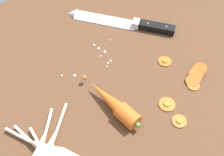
{
  "coord_description": "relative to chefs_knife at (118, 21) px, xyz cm",
  "views": [
    {
      "loc": [
        -21.78,
        -38.78,
        59.65
      ],
      "look_at": [
        0.0,
        -2.0,
        1.5
      ],
      "focal_mm": 44.13,
      "sensor_mm": 36.0,
      "label": 1
    }
  ],
  "objects": [
    {
      "name": "carrot_slice_stray_mid",
      "position": [
        -4.97,
        -31.87,
        -0.29
      ],
      "size": [
        4.15,
        4.15,
        0.7
      ],
      "color": "#D6601E",
      "rests_on": "ground_plane"
    },
    {
      "name": "parsnip_front",
      "position": [
        -34.77,
        -29.5,
        1.33
      ],
      "size": [
        12.37,
        17.79,
        4.0
      ],
      "color": "beige",
      "rests_on": "ground_plane"
    },
    {
      "name": "ground_plane",
      "position": [
        -13.16,
        -16.62,
        -2.65
      ],
      "size": [
        120.0,
        90.0,
        4.0
      ],
      "primitive_type": "cube",
      "color": "brown"
    },
    {
      "name": "whole_carrot",
      "position": [
        -16.95,
        -25.99,
        1.45
      ],
      "size": [
        7.7,
        19.81,
        4.2
      ],
      "color": "#D6601E",
      "rests_on": "ground_plane"
    },
    {
      "name": "carrot_slice_stray_far",
      "position": [
        3.04,
        -20.33,
        -0.29
      ],
      "size": [
        3.71,
        3.71,
        0.7
      ],
      "color": "#D6601E",
      "rests_on": "ground_plane"
    },
    {
      "name": "mince_crumbs",
      "position": [
        -13.17,
        -9.2,
        -0.27
      ],
      "size": [
        18.43,
        9.4,
        0.89
      ],
      "color": "silver",
      "rests_on": "ground_plane"
    },
    {
      "name": "chefs_knife",
      "position": [
        0.0,
        0.0,
        0.0
      ],
      "size": [
        26.45,
        27.39,
        4.18
      ],
      "color": "silver",
      "rests_on": "ground_plane"
    },
    {
      "name": "carrot_slice_stack",
      "position": [
        6.44,
        -29.2,
        0.32
      ],
      "size": [
        7.77,
        6.07,
        3.37
      ],
      "color": "#D6601E",
      "rests_on": "ground_plane"
    },
    {
      "name": "carrot_slice_stray_near",
      "position": [
        -5.32,
        -37.12,
        -0.29
      ],
      "size": [
        3.57,
        3.57,
        0.7
      ],
      "color": "#D6601E",
      "rests_on": "ground_plane"
    }
  ]
}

